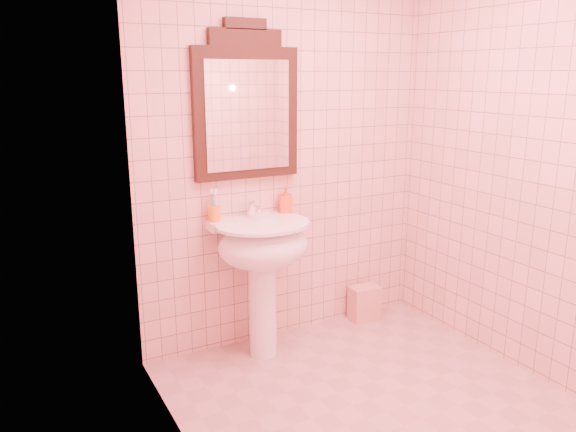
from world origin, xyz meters
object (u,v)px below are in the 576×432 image
towel (364,303)px  pedestal_sink (263,255)px  soap_dispenser (286,199)px  mirror (246,107)px  toothbrush_cup (214,213)px

towel → pedestal_sink: bearing=-171.8°
pedestal_sink → soap_dispenser: (0.24, 0.16, 0.29)m
towel → soap_dispenser: bearing=177.0°
pedestal_sink → mirror: bearing=90.0°
mirror → soap_dispenser: (0.24, -0.05, -0.58)m
mirror → pedestal_sink: bearing=-90.0°
toothbrush_cup → towel: toothbrush_cup is taller
pedestal_sink → towel: bearing=8.2°
mirror → soap_dispenser: bearing=-10.6°
pedestal_sink → towel: 1.02m
soap_dispenser → towel: size_ratio=0.68×
mirror → towel: 1.65m
toothbrush_cup → soap_dispenser: toothbrush_cup is taller
mirror → toothbrush_cup: (-0.24, -0.04, -0.62)m
pedestal_sink → soap_dispenser: size_ratio=5.06×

